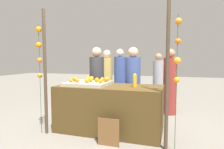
{
  "coord_description": "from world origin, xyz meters",
  "views": [
    {
      "loc": [
        1.15,
        -3.42,
        1.36
      ],
      "look_at": [
        0.0,
        0.15,
        1.06
      ],
      "focal_mm": 31.17,
      "sensor_mm": 36.0,
      "label": 1
    }
  ],
  "objects_px": {
    "juice_bottle": "(135,81)",
    "chalkboard_sign": "(109,133)",
    "vendor_right": "(133,87)",
    "stall_counter": "(110,108)",
    "vendor_left": "(97,85)",
    "orange_1": "(87,80)",
    "orange_0": "(88,78)"
  },
  "relations": [
    {
      "from": "juice_bottle",
      "to": "chalkboard_sign",
      "type": "bearing_deg",
      "value": -113.89
    },
    {
      "from": "vendor_right",
      "to": "stall_counter",
      "type": "bearing_deg",
      "value": -114.56
    },
    {
      "from": "vendor_left",
      "to": "chalkboard_sign",
      "type": "bearing_deg",
      "value": -60.72
    },
    {
      "from": "stall_counter",
      "to": "orange_1",
      "type": "height_order",
      "value": "orange_1"
    },
    {
      "from": "juice_bottle",
      "to": "stall_counter",
      "type": "bearing_deg",
      "value": -179.58
    },
    {
      "from": "orange_0",
      "to": "juice_bottle",
      "type": "distance_m",
      "value": 1.09
    },
    {
      "from": "orange_1",
      "to": "chalkboard_sign",
      "type": "bearing_deg",
      "value": -39.14
    },
    {
      "from": "juice_bottle",
      "to": "vendor_left",
      "type": "distance_m",
      "value": 1.22
    },
    {
      "from": "juice_bottle",
      "to": "chalkboard_sign",
      "type": "relative_size",
      "value": 0.53
    },
    {
      "from": "orange_1",
      "to": "vendor_right",
      "type": "height_order",
      "value": "vendor_right"
    },
    {
      "from": "chalkboard_sign",
      "to": "juice_bottle",
      "type": "bearing_deg",
      "value": 66.11
    },
    {
      "from": "vendor_right",
      "to": "orange_1",
      "type": "bearing_deg",
      "value": -130.04
    },
    {
      "from": "stall_counter",
      "to": "orange_0",
      "type": "xyz_separation_m",
      "value": [
        -0.58,
        0.28,
        0.53
      ]
    },
    {
      "from": "orange_0",
      "to": "orange_1",
      "type": "relative_size",
      "value": 0.92
    },
    {
      "from": "orange_0",
      "to": "orange_1",
      "type": "bearing_deg",
      "value": -66.48
    },
    {
      "from": "orange_0",
      "to": "juice_bottle",
      "type": "relative_size",
      "value": 0.33
    },
    {
      "from": "stall_counter",
      "to": "orange_1",
      "type": "bearing_deg",
      "value": -157.97
    },
    {
      "from": "orange_1",
      "to": "vendor_left",
      "type": "xyz_separation_m",
      "value": [
        -0.14,
        0.81,
        -0.21
      ]
    },
    {
      "from": "stall_counter",
      "to": "juice_bottle",
      "type": "xyz_separation_m",
      "value": [
        0.48,
        0.0,
        0.54
      ]
    },
    {
      "from": "chalkboard_sign",
      "to": "vendor_right",
      "type": "distance_m",
      "value": 1.41
    },
    {
      "from": "juice_bottle",
      "to": "vendor_right",
      "type": "xyz_separation_m",
      "value": [
        -0.17,
        0.66,
        -0.22
      ]
    },
    {
      "from": "stall_counter",
      "to": "juice_bottle",
      "type": "distance_m",
      "value": 0.72
    },
    {
      "from": "stall_counter",
      "to": "vendor_right",
      "type": "height_order",
      "value": "vendor_right"
    },
    {
      "from": "chalkboard_sign",
      "to": "vendor_right",
      "type": "height_order",
      "value": "vendor_right"
    },
    {
      "from": "stall_counter",
      "to": "orange_1",
      "type": "relative_size",
      "value": 22.52
    },
    {
      "from": "chalkboard_sign",
      "to": "vendor_right",
      "type": "bearing_deg",
      "value": 85.21
    },
    {
      "from": "juice_bottle",
      "to": "vendor_right",
      "type": "bearing_deg",
      "value": 104.57
    },
    {
      "from": "orange_1",
      "to": "chalkboard_sign",
      "type": "relative_size",
      "value": 0.19
    },
    {
      "from": "juice_bottle",
      "to": "vendor_right",
      "type": "height_order",
      "value": "vendor_right"
    },
    {
      "from": "stall_counter",
      "to": "chalkboard_sign",
      "type": "height_order",
      "value": "stall_counter"
    },
    {
      "from": "stall_counter",
      "to": "juice_bottle",
      "type": "height_order",
      "value": "juice_bottle"
    },
    {
      "from": "chalkboard_sign",
      "to": "stall_counter",
      "type": "bearing_deg",
      "value": 107.25
    }
  ]
}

